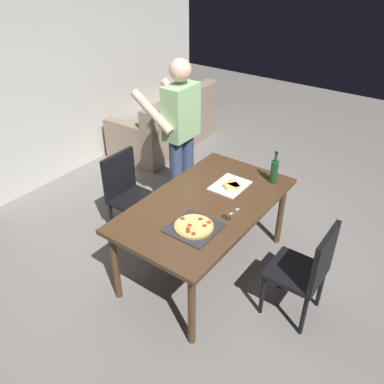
% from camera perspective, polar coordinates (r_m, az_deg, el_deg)
% --- Properties ---
extents(ground_plane, '(12.00, 12.00, 0.00)m').
position_cam_1_polar(ground_plane, '(3.91, 1.81, -10.65)').
color(ground_plane, gray).
extents(back_wall, '(6.40, 0.10, 2.80)m').
position_cam_1_polar(back_wall, '(4.97, -24.30, 14.95)').
color(back_wall, silver).
rests_on(back_wall, ground_plane).
extents(dining_table, '(1.67, 0.96, 0.75)m').
position_cam_1_polar(dining_table, '(3.48, 2.00, -2.47)').
color(dining_table, '#4C331E').
rests_on(dining_table, ground_plane).
extents(chair_near_camera, '(0.42, 0.42, 0.90)m').
position_cam_1_polar(chair_near_camera, '(3.27, 16.29, -10.52)').
color(chair_near_camera, black).
rests_on(chair_near_camera, ground_plane).
extents(chair_far_side, '(0.42, 0.42, 0.90)m').
position_cam_1_polar(chair_far_side, '(4.10, -9.25, 0.22)').
color(chair_far_side, black).
rests_on(chair_far_side, ground_plane).
extents(couch, '(1.74, 0.94, 0.85)m').
position_cam_1_polar(couch, '(6.05, -3.45, 9.41)').
color(couch, gray).
rests_on(couch, ground_plane).
extents(person_serving_pizza, '(0.55, 0.54, 1.75)m').
position_cam_1_polar(person_serving_pizza, '(4.14, -1.73, 8.62)').
color(person_serving_pizza, '#38476B').
rests_on(person_serving_pizza, ground_plane).
extents(pepperoni_pizza_on_tray, '(0.37, 0.37, 0.04)m').
position_cam_1_polar(pepperoni_pizza_on_tray, '(3.13, 0.26, -5.05)').
color(pepperoni_pizza_on_tray, '#2D2D33').
rests_on(pepperoni_pizza_on_tray, dining_table).
extents(pizza_slices_on_towel, '(0.36, 0.28, 0.03)m').
position_cam_1_polar(pizza_slices_on_towel, '(3.67, 5.61, 0.95)').
color(pizza_slices_on_towel, white).
rests_on(pizza_slices_on_towel, dining_table).
extents(wine_bottle, '(0.07, 0.07, 0.32)m').
position_cam_1_polar(wine_bottle, '(3.75, 11.78, 2.99)').
color(wine_bottle, '#194723').
rests_on(wine_bottle, dining_table).
extents(kitchen_scissors, '(0.20, 0.09, 0.01)m').
position_cam_1_polar(kitchen_scissors, '(3.28, 5.37, -3.35)').
color(kitchen_scissors, silver).
rests_on(kitchen_scissors, dining_table).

